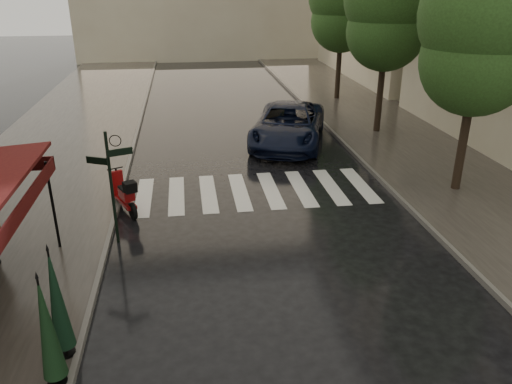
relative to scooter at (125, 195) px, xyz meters
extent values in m
plane|color=black|center=(1.16, -4.93, -0.57)|extent=(120.00, 120.00, 0.00)
cube|color=#38332D|center=(-3.34, 7.07, -0.51)|extent=(6.00, 60.00, 0.12)
cube|color=#38332D|center=(11.41, 7.07, -0.51)|extent=(5.50, 60.00, 0.12)
cube|color=#595651|center=(-0.29, 7.07, -0.49)|extent=(0.12, 60.00, 0.16)
cube|color=#595651|center=(8.61, 7.07, -0.49)|extent=(0.12, 60.00, 0.16)
cube|color=silver|center=(0.46, 1.07, -0.56)|extent=(0.50, 3.20, 0.01)
cube|color=silver|center=(1.51, 1.07, -0.56)|extent=(0.50, 3.20, 0.01)
cube|color=silver|center=(2.56, 1.07, -0.56)|extent=(0.50, 3.20, 0.01)
cube|color=silver|center=(3.61, 1.07, -0.56)|extent=(0.50, 3.20, 0.01)
cube|color=silver|center=(4.66, 1.07, -0.56)|extent=(0.50, 3.20, 0.01)
cube|color=silver|center=(5.71, 1.07, -0.56)|extent=(0.50, 3.20, 0.01)
cube|color=silver|center=(6.76, 1.07, -0.56)|extent=(0.50, 3.20, 0.01)
cube|color=silver|center=(7.81, 1.07, -0.56)|extent=(0.50, 3.20, 0.01)
cube|color=#470A0E|center=(-1.36, -5.43, 1.78)|extent=(0.04, 7.00, 0.35)
cylinder|color=black|center=(-1.49, -2.18, 0.73)|extent=(0.07, 0.07, 2.35)
cylinder|color=black|center=(-0.04, -1.93, 0.98)|extent=(0.08, 0.08, 3.10)
cube|color=black|center=(0.26, -1.93, 1.98)|extent=(0.62, 0.26, 0.18)
cube|color=black|center=(-0.32, -1.93, 1.78)|extent=(0.56, 0.29, 0.18)
cylinder|color=black|center=(10.76, 0.07, 1.68)|extent=(0.28, 0.28, 4.26)
sphere|color=#1F3814|center=(10.76, 0.07, 3.73)|extent=(3.40, 3.40, 3.40)
sphere|color=#1F3814|center=(10.76, 0.07, 5.02)|extent=(3.80, 3.80, 3.80)
cylinder|color=black|center=(10.66, 7.07, 1.79)|extent=(0.28, 0.28, 4.48)
sphere|color=#1F3814|center=(10.66, 7.07, 3.95)|extent=(3.40, 3.40, 3.40)
cylinder|color=black|center=(10.86, 14.07, 1.74)|extent=(0.28, 0.28, 4.37)
sphere|color=#1F3814|center=(10.86, 14.07, 3.84)|extent=(3.40, 3.40, 3.40)
cylinder|color=black|center=(0.26, -0.55, -0.31)|extent=(0.32, 0.51, 0.52)
cylinder|color=black|center=(-0.31, 0.67, -0.31)|extent=(0.32, 0.51, 0.52)
cube|color=maroon|center=(-0.04, 0.08, -0.22)|extent=(0.86, 1.39, 0.11)
cube|color=maroon|center=(0.07, -0.16, 0.10)|extent=(0.54, 0.67, 0.30)
cube|color=maroon|center=(-0.24, 0.52, 0.18)|extent=(0.37, 0.26, 0.81)
cylinder|color=black|center=(-0.29, 0.62, 0.64)|extent=(0.46, 0.24, 0.04)
cube|color=black|center=(0.24, -0.52, 0.45)|extent=(0.45, 0.44, 0.30)
imported|color=black|center=(6.29, 6.08, 0.27)|extent=(4.54, 6.61, 1.68)
cylinder|color=black|center=(-0.49, -6.43, -0.42)|extent=(0.33, 0.33, 0.05)
cylinder|color=black|center=(-0.49, -6.43, 0.68)|extent=(0.04, 0.04, 2.16)
cone|color=black|center=(-0.49, -6.43, 0.79)|extent=(0.40, 0.40, 2.05)
cylinder|color=black|center=(-0.49, -7.18, -0.42)|extent=(0.33, 0.33, 0.05)
cylinder|color=black|center=(-0.49, -7.18, 0.64)|extent=(0.04, 0.04, 2.08)
cone|color=black|center=(-0.49, -7.18, 0.75)|extent=(0.41, 0.41, 1.98)
camera|label=1|loc=(1.95, -14.22, 5.97)|focal=35.00mm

